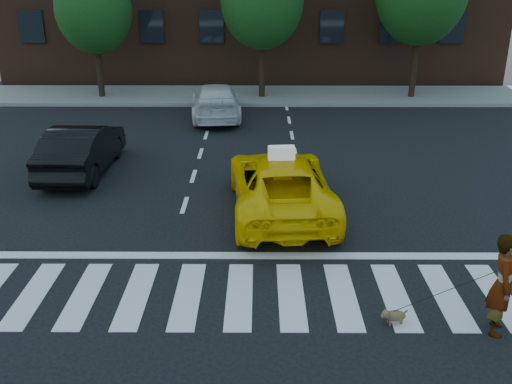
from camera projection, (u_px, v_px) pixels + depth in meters
ground at (239, 295)px, 11.02m from camera, size 120.00×120.00×0.00m
crosswalk at (239, 295)px, 11.01m from camera, size 13.00×2.40×0.01m
stop_line at (242, 256)px, 12.50m from camera, size 12.00×0.30×0.01m
sidewalk_far at (251, 95)px, 27.21m from camera, size 30.00×4.00×0.15m
tree_left at (93, 0)px, 25.15m from camera, size 3.39×3.38×6.50m
taxi at (281, 184)px, 14.52m from camera, size 2.82×5.47×1.47m
black_sedan at (82, 149)px, 17.25m from camera, size 1.65×4.51×1.48m
white_suv at (216, 101)px, 23.39m from camera, size 2.35×4.93×1.39m
woman at (503, 284)px, 9.63m from camera, size 0.64×0.78×1.85m
dog at (393, 316)px, 10.09m from camera, size 0.51×0.26×0.29m
taxi_sign at (281, 153)px, 14.00m from camera, size 0.67×0.33×0.32m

